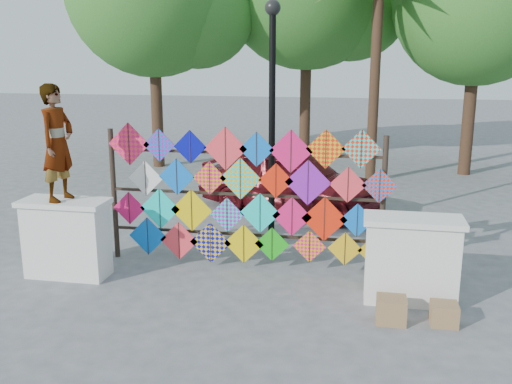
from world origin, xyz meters
TOP-DOWN VIEW (x-y plane):
  - ground at (0.00, 0.00)m, footprint 80.00×80.00m
  - parapet_left at (-2.70, -0.20)m, footprint 1.40×0.65m
  - parapet_right at (2.70, -0.20)m, footprint 1.40×0.65m
  - kite_rack at (0.05, 0.73)m, footprint 4.86×0.24m
  - tree_east at (5.09, 9.53)m, footprint 5.40×4.80m
  - vendor_woman at (-2.72, -0.20)m, footprint 0.53×0.72m
  - sedan at (0.37, 4.45)m, footprint 4.61×2.97m
  - lamppost at (0.30, 2.00)m, footprint 0.28×0.28m
  - cardboard_box_near at (2.41, -0.94)m, footprint 0.40×0.35m
  - cardboard_box_far at (3.11, -0.88)m, footprint 0.36×0.33m

SIDE VIEW (x-z plane):
  - ground at x=0.00m, z-range 0.00..0.00m
  - cardboard_box_far at x=3.11m, z-range 0.00..0.30m
  - cardboard_box_near at x=2.41m, z-range 0.00..0.35m
  - parapet_left at x=-2.70m, z-range 0.01..1.29m
  - parapet_right at x=2.70m, z-range 0.01..1.29m
  - sedan at x=0.37m, z-range 0.00..1.46m
  - kite_rack at x=0.05m, z-range 0.01..2.44m
  - vendor_woman at x=-2.72m, z-range 1.28..3.10m
  - lamppost at x=0.30m, z-range 0.46..4.92m
  - tree_east at x=5.09m, z-range 1.28..8.69m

